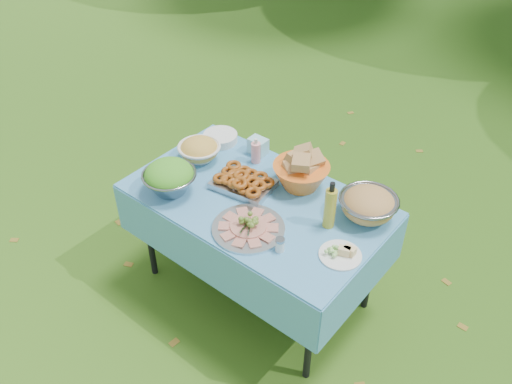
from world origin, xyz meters
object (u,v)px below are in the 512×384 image
salad_bowl (169,177)px  bread_bowl (301,170)px  oil_bottle (330,205)px  plate_stack (220,138)px  pasta_bowl_steel (368,204)px  charcuterie_platter (248,223)px  picnic_table (256,247)px

salad_bowl → bread_bowl: (0.55, 0.51, 0.01)m
salad_bowl → oil_bottle: 0.92m
plate_stack → oil_bottle: oil_bottle is taller
salad_bowl → pasta_bowl_steel: salad_bowl is taller
plate_stack → charcuterie_platter: bearing=-38.1°
pasta_bowl_steel → charcuterie_platter: bearing=-131.7°
picnic_table → salad_bowl: bearing=-148.7°
oil_bottle → plate_stack: bearing=166.3°
oil_bottle → charcuterie_platter: bearing=-136.7°
salad_bowl → charcuterie_platter: bearing=3.4°
plate_stack → picnic_table: bearing=-29.3°
salad_bowl → plate_stack: 0.59m
pasta_bowl_steel → oil_bottle: (-0.12, -0.19, 0.06)m
picnic_table → oil_bottle: bearing=8.8°
plate_stack → pasta_bowl_steel: size_ratio=0.70×
pasta_bowl_steel → charcuterie_platter: 0.65m
bread_bowl → charcuterie_platter: bread_bowl is taller
charcuterie_platter → plate_stack: bearing=141.9°
bread_bowl → charcuterie_platter: bearing=-89.3°
salad_bowl → pasta_bowl_steel: size_ratio=0.96×
bread_bowl → oil_bottle: oil_bottle is taller
charcuterie_platter → oil_bottle: size_ratio=1.37×
salad_bowl → picnic_table: bearing=31.3°
picnic_table → pasta_bowl_steel: size_ratio=4.60×
picnic_table → plate_stack: 0.75m
picnic_table → oil_bottle: oil_bottle is taller
picnic_table → oil_bottle: (0.44, 0.07, 0.52)m
picnic_table → bread_bowl: 0.57m
plate_stack → oil_bottle: (0.99, -0.24, 0.12)m
oil_bottle → picnic_table: bearing=-171.2°
pasta_bowl_steel → plate_stack: bearing=177.5°
bread_bowl → oil_bottle: (0.32, -0.19, 0.03)m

